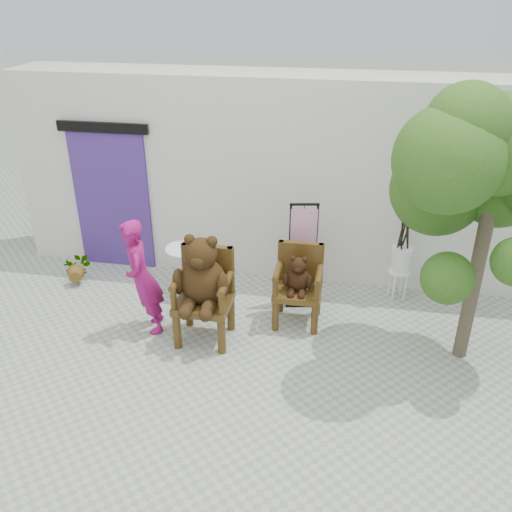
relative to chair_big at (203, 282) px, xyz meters
The scene contains 11 objects.
ground_plane 1.60m from the chair_big, 37.68° to the right, with size 60.00×60.00×0.00m, color #A2A897.
back_wall 2.60m from the chair_big, 64.53° to the left, with size 9.00×1.00×3.00m, color silver.
doorway 2.62m from the chair_big, 137.76° to the left, with size 1.40×0.11×2.33m.
chair_big is the anchor object (origin of this frame).
chair_small 1.30m from the chair_big, 28.87° to the left, with size 0.62×0.57×1.08m.
person 0.81m from the chair_big, behind, with size 0.57×0.37×1.56m, color #941260.
cafe_table 1.31m from the chair_big, 116.85° to the left, with size 0.60×0.60×0.70m.
display_stand 1.60m from the chair_big, 44.85° to the left, with size 0.51×0.43×1.51m.
stool_bucket 2.89m from the chair_big, 30.47° to the left, with size 0.32×0.32×1.45m.
tree 3.46m from the chair_big, ahead, with size 2.17×1.81×3.33m.
potted_plant 2.63m from the chair_big, 155.14° to the left, with size 0.40×0.34×0.44m, color #1C3F11.
Camera 1 is at (0.62, -4.76, 4.15)m, focal length 38.00 mm.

